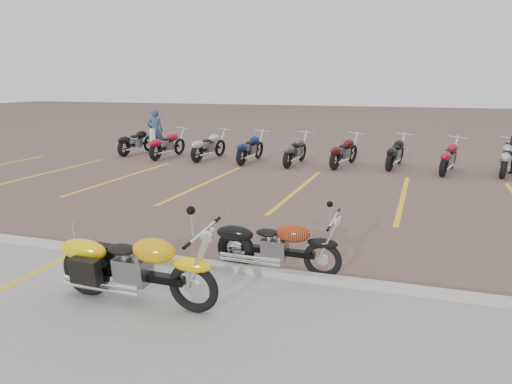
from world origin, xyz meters
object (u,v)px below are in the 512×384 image
Objects in this scene: yellow_cruiser at (135,269)px; bollard at (153,142)px; flame_cruiser at (275,247)px; person_a at (155,131)px.

bollard is at bearing 120.86° from yellow_cruiser.
person_a is (-8.25, 10.75, 0.48)m from flame_cruiser.
bollard reaches higher than flame_cruiser.
yellow_cruiser reaches higher than flame_cruiser.
flame_cruiser is 1.11× the size of person_a.
flame_cruiser is (1.41, 1.63, -0.07)m from yellow_cruiser.
yellow_cruiser is 13.84m from bollard.
person_a is at bearing 99.33° from bollard.
flame_cruiser is 13.27m from bollard.
bollard is at bearing 129.60° from flame_cruiser.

